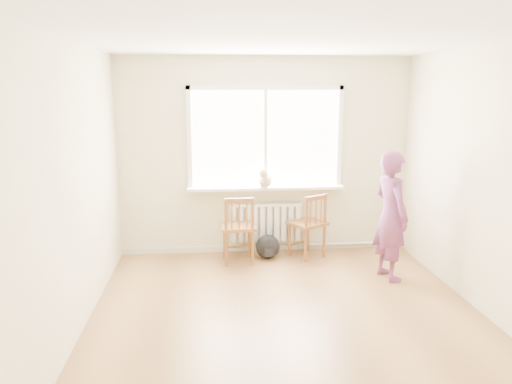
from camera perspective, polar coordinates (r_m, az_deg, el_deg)
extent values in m
plane|color=#A07141|center=(5.12, 3.86, -14.53)|extent=(4.50, 4.50, 0.00)
plane|color=white|center=(4.62, 4.34, 17.11)|extent=(4.50, 4.50, 0.00)
cube|color=beige|center=(6.89, 1.04, 4.09)|extent=(4.00, 0.01, 2.70)
cube|color=white|center=(6.84, 1.07, 6.15)|extent=(2.00, 0.02, 1.30)
cube|color=white|center=(6.79, 1.11, 11.85)|extent=(2.12, 0.05, 0.06)
cube|color=white|center=(6.78, -7.64, 6.00)|extent=(0.06, 0.05, 1.42)
cube|color=white|center=(7.01, 9.54, 6.12)|extent=(0.06, 0.05, 1.42)
cube|color=white|center=(6.82, 1.09, 6.13)|extent=(0.04, 0.05, 1.30)
cube|color=white|center=(6.85, 1.13, 0.48)|extent=(2.15, 0.22, 0.04)
cube|color=white|center=(7.02, 1.06, -3.47)|extent=(1.00, 0.02, 0.55)
cube|color=white|center=(6.97, 1.11, -3.57)|extent=(1.00, 0.10, 0.51)
cube|color=white|center=(6.91, 1.12, -1.49)|extent=(1.00, 0.12, 0.03)
cylinder|color=silver|center=(7.35, 10.84, -5.79)|extent=(1.40, 0.04, 0.04)
cube|color=beige|center=(7.16, 1.02, -6.37)|extent=(4.00, 0.03, 0.08)
cube|color=brown|center=(6.59, -2.06, -4.00)|extent=(0.46, 0.44, 0.04)
cylinder|color=brown|center=(6.84, -0.75, -5.50)|extent=(0.04, 0.04, 0.48)
cylinder|color=brown|center=(6.81, -3.62, -5.60)|extent=(0.04, 0.04, 0.48)
cylinder|color=brown|center=(6.52, -0.39, -6.38)|extent=(0.04, 0.04, 0.48)
cylinder|color=brown|center=(6.48, -3.40, -6.49)|extent=(0.04, 0.04, 0.48)
cylinder|color=brown|center=(6.45, -0.40, -4.58)|extent=(0.04, 0.04, 0.91)
cylinder|color=brown|center=(6.42, -3.43, -4.68)|extent=(0.04, 0.04, 0.91)
cube|color=brown|center=(6.33, -1.93, -0.97)|extent=(0.37, 0.05, 0.06)
cylinder|color=brown|center=(6.38, -1.06, -2.63)|extent=(0.02, 0.02, 0.36)
cylinder|color=brown|center=(6.37, -1.92, -2.65)|extent=(0.02, 0.02, 0.36)
cylinder|color=brown|center=(6.37, -2.78, -2.68)|extent=(0.02, 0.02, 0.36)
cube|color=brown|center=(6.83, 5.87, -3.58)|extent=(0.59, 0.58, 0.04)
cylinder|color=brown|center=(7.12, 5.94, -4.90)|extent=(0.04, 0.04, 0.47)
cylinder|color=brown|center=(6.91, 3.86, -5.39)|extent=(0.04, 0.04, 0.47)
cylinder|color=brown|center=(6.89, 7.80, -5.53)|extent=(0.04, 0.04, 0.47)
cylinder|color=brown|center=(6.67, 5.71, -6.05)|extent=(0.04, 0.04, 0.47)
cylinder|color=brown|center=(6.83, 7.84, -3.86)|extent=(0.04, 0.04, 0.89)
cylinder|color=brown|center=(6.61, 5.74, -4.33)|extent=(0.04, 0.04, 0.89)
cube|color=brown|center=(6.62, 6.90, -0.65)|extent=(0.33, 0.21, 0.06)
cylinder|color=brown|center=(6.72, 7.45, -2.12)|extent=(0.02, 0.02, 0.35)
cylinder|color=brown|center=(6.66, 6.86, -2.23)|extent=(0.02, 0.02, 0.35)
cylinder|color=brown|center=(6.60, 6.26, -2.35)|extent=(0.02, 0.02, 0.35)
imported|color=#B03A3D|center=(6.17, 15.17, -2.65)|extent=(0.49, 0.63, 1.55)
ellipsoid|color=beige|center=(6.75, 1.03, 1.44)|extent=(0.26, 0.33, 0.22)
sphere|color=beige|center=(6.60, 0.85, 2.15)|extent=(0.12, 0.12, 0.12)
cone|color=beige|center=(6.59, 0.57, 2.67)|extent=(0.04, 0.04, 0.05)
cone|color=beige|center=(6.58, 1.13, 2.66)|extent=(0.04, 0.04, 0.05)
cylinder|color=beige|center=(6.91, 1.21, 1.13)|extent=(0.08, 0.20, 0.03)
cylinder|color=beige|center=(6.66, 0.61, 0.82)|extent=(0.03, 0.03, 0.11)
cylinder|color=beige|center=(6.65, 1.16, 0.80)|extent=(0.03, 0.03, 0.11)
ellipsoid|color=black|center=(6.80, 1.36, -6.27)|extent=(0.40, 0.35, 0.33)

